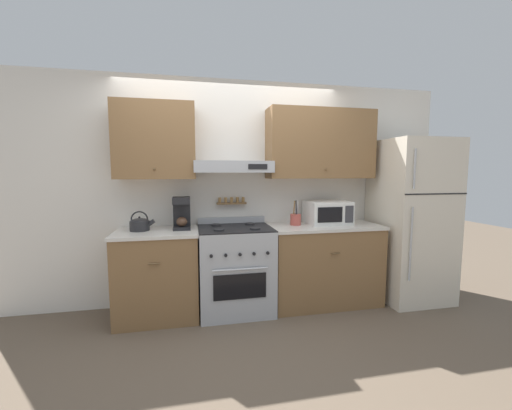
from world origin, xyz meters
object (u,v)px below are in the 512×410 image
at_px(microwave, 327,212).
at_px(utensil_crock, 296,219).
at_px(stove_range, 235,269).
at_px(refrigerator, 410,220).
at_px(coffee_maker, 182,213).
at_px(tea_kettle, 140,224).

distance_m(microwave, utensil_crock, 0.40).
height_order(stove_range, microwave, microwave).
bearing_deg(stove_range, utensil_crock, 5.20).
xyz_separation_m(refrigerator, coffee_maker, (-2.65, 0.15, 0.14)).
relative_size(refrigerator, utensil_crock, 6.71).
distance_m(stove_range, microwave, 1.24).
bearing_deg(coffee_maker, utensil_crock, -1.40).
bearing_deg(utensil_crock, tea_kettle, -180.00).
height_order(refrigerator, tea_kettle, refrigerator).
relative_size(tea_kettle, microwave, 0.53).
distance_m(coffee_maker, utensil_crock, 1.26).
xyz_separation_m(tea_kettle, coffee_maker, (0.42, 0.03, 0.10)).
height_order(refrigerator, utensil_crock, refrigerator).
bearing_deg(refrigerator, stove_range, 178.39).
height_order(stove_range, coffee_maker, coffee_maker).
height_order(tea_kettle, coffee_maker, coffee_maker).
height_order(refrigerator, microwave, refrigerator).
relative_size(refrigerator, microwave, 3.93).
bearing_deg(stove_range, coffee_maker, 170.36).
bearing_deg(tea_kettle, coffee_maker, 4.19).
height_order(stove_range, refrigerator, refrigerator).
bearing_deg(microwave, utensil_crock, -177.42).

